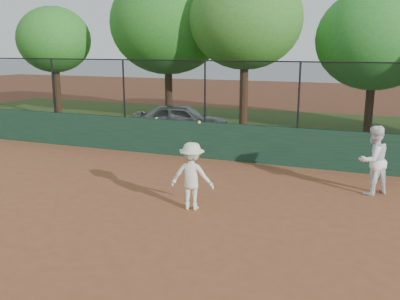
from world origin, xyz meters
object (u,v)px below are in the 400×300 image
(parked_car, at_px, (181,120))
(tree_0, at_px, (54,40))
(player_main, at_px, (192,176))
(tree_2, at_px, (245,20))
(tree_3, at_px, (375,39))
(tree_1, at_px, (168,23))
(player_second, at_px, (373,160))

(parked_car, xyz_separation_m, tree_0, (-7.70, 1.96, 3.26))
(player_main, xyz_separation_m, tree_2, (-1.58, 9.86, 3.94))
(tree_0, height_order, tree_3, tree_3)
(tree_2, xyz_separation_m, tree_3, (5.14, 1.22, -0.82))
(tree_1, distance_m, tree_3, 9.13)
(player_second, xyz_separation_m, tree_0, (-15.09, 7.02, 3.06))
(player_second, bearing_deg, player_main, -9.19)
(tree_2, bearing_deg, player_main, -80.87)
(player_second, bearing_deg, tree_3, -132.21)
(parked_car, distance_m, tree_3, 8.56)
(player_main, height_order, tree_1, tree_1)
(tree_1, height_order, tree_3, tree_1)
(player_second, bearing_deg, tree_2, -97.24)
(parked_car, relative_size, player_main, 1.87)
(parked_car, height_order, player_main, player_main)
(parked_car, bearing_deg, tree_0, 61.65)
(tree_3, bearing_deg, player_second, -88.44)
(player_main, distance_m, tree_2, 10.74)
(parked_car, height_order, player_second, player_second)
(tree_0, bearing_deg, tree_2, 1.33)
(tree_1, bearing_deg, player_main, -62.48)
(tree_3, bearing_deg, tree_2, -166.69)
(player_second, bearing_deg, tree_0, -68.73)
(tree_0, bearing_deg, tree_1, 9.70)
(player_second, height_order, tree_3, tree_3)
(player_second, xyz_separation_m, player_main, (-3.79, -2.61, -0.10))
(parked_car, xyz_separation_m, tree_1, (-1.93, 2.94, 4.01))
(parked_car, distance_m, player_main, 8.48)
(player_main, bearing_deg, tree_2, 99.13)
(tree_0, bearing_deg, parked_car, -14.24)
(tree_0, height_order, tree_1, tree_1)
(tree_0, relative_size, tree_1, 0.79)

